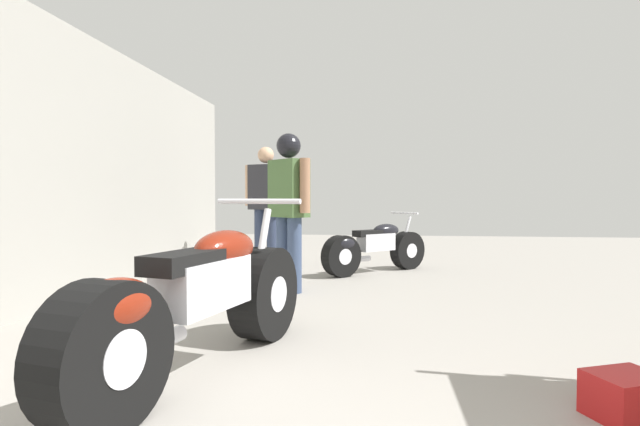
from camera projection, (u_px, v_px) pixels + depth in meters
ground_plane at (338, 308)px, 4.59m from camera, size 18.01×18.01×0.00m
garage_partition_left at (73, 165)px, 4.87m from camera, size 0.08×8.25×2.72m
motorcycle_maroon_cruiser at (199, 303)px, 2.82m from camera, size 0.86×2.19×1.03m
motorcycle_black_naked at (374, 248)px, 6.72m from camera, size 1.41×1.34×0.83m
mechanic_in_blue at (266, 199)px, 7.21m from camera, size 0.71×0.40×1.78m
mechanic_with_helmet at (289, 197)px, 5.36m from camera, size 0.58×0.54×1.74m
red_toolbox at (627, 397)px, 2.28m from camera, size 0.40×0.36×0.21m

